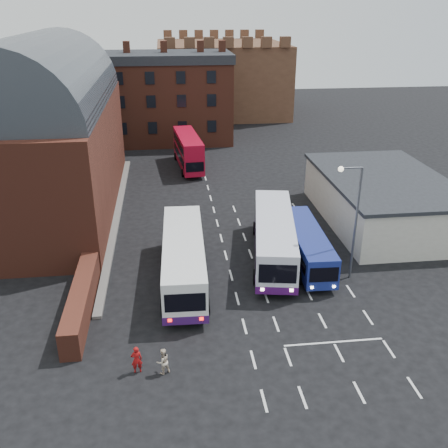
{
  "coord_description": "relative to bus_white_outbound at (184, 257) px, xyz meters",
  "views": [
    {
      "loc": [
        -4.3,
        -26.22,
        18.42
      ],
      "look_at": [
        0.0,
        10.0,
        2.2
      ],
      "focal_mm": 40.0,
      "sensor_mm": 36.0,
      "label": 1
    }
  ],
  "objects": [
    {
      "name": "bus_white_inbound",
      "position": [
        7.09,
        2.67,
        0.03
      ],
      "size": [
        4.95,
        12.8,
        3.41
      ],
      "rotation": [
        0.0,
        0.0,
        2.97
      ],
      "color": "silver",
      "rests_on": "ground"
    },
    {
      "name": "bus_blue",
      "position": [
        9.45,
        1.75,
        -0.39
      ],
      "size": [
        2.77,
        9.94,
        2.69
      ],
      "rotation": [
        0.0,
        0.0,
        3.11
      ],
      "color": "navy",
      "rests_on": "ground"
    },
    {
      "name": "forecourt_wall",
      "position": [
        -6.75,
        -3.17,
        -1.08
      ],
      "size": [
        1.2,
        10.0,
        1.8
      ],
      "primitive_type": "cube",
      "color": "#602B1E",
      "rests_on": "ground"
    },
    {
      "name": "cream_building",
      "position": [
        18.45,
        8.83,
        0.17
      ],
      "size": [
        10.4,
        16.4,
        4.25
      ],
      "color": "beige",
      "rests_on": "ground"
    },
    {
      "name": "brick_terrace",
      "position": [
        -2.55,
        40.83,
        3.52
      ],
      "size": [
        22.0,
        10.0,
        11.0
      ],
      "primitive_type": "cube",
      "color": "brown",
      "rests_on": "ground"
    },
    {
      "name": "bus_white_outbound",
      "position": [
        0.0,
        0.0,
        0.0
      ],
      "size": [
        3.39,
        12.39,
        3.36
      ],
      "rotation": [
        0.0,
        0.0,
        -0.03
      ],
      "color": "white",
      "rests_on": "ground"
    },
    {
      "name": "bus_red_double",
      "position": [
        1.75,
        26.98,
        0.17
      ],
      "size": [
        3.26,
        10.31,
        4.06
      ],
      "rotation": [
        0.0,
        0.0,
        3.23
      ],
      "color": "#AD0B25",
      "rests_on": "ground"
    },
    {
      "name": "street_lamp",
      "position": [
        11.76,
        -0.87,
        3.16
      ],
      "size": [
        1.74,
        0.38,
        8.52
      ],
      "rotation": [
        0.0,
        0.0,
        -0.0
      ],
      "color": "#565960",
      "rests_on": "ground"
    },
    {
      "name": "railway_station",
      "position": [
        -12.05,
        15.83,
        5.65
      ],
      "size": [
        12.0,
        28.0,
        16.0
      ],
      "color": "#602B1E",
      "rests_on": "ground"
    },
    {
      "name": "castle_keep",
      "position": [
        9.45,
        60.83,
        4.02
      ],
      "size": [
        22.0,
        22.0,
        12.0
      ],
      "primitive_type": "cube",
      "color": "brown",
      "rests_on": "ground"
    },
    {
      "name": "ground",
      "position": [
        3.45,
        -5.17,
        -1.98
      ],
      "size": [
        180.0,
        180.0,
        0.0
      ],
      "primitive_type": "plane",
      "color": "black"
    },
    {
      "name": "pedestrian_red",
      "position": [
        -2.99,
        -9.41,
        -1.16
      ],
      "size": [
        0.64,
        0.46,
        1.65
      ],
      "primitive_type": "imported",
      "rotation": [
        0.0,
        0.0,
        3.25
      ],
      "color": "#990F0F",
      "rests_on": "ground"
    },
    {
      "name": "pedestrian_beige",
      "position": [
        -1.58,
        -9.65,
        -1.22
      ],
      "size": [
        0.92,
        0.85,
        1.53
      ],
      "primitive_type": "imported",
      "rotation": [
        0.0,
        0.0,
        3.59
      ],
      "color": "beige",
      "rests_on": "ground"
    }
  ]
}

